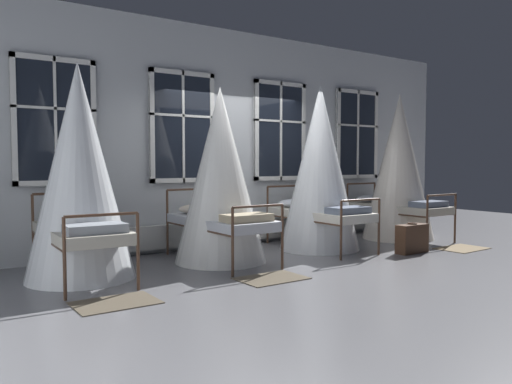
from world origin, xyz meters
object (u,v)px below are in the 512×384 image
at_px(suitcase_dark, 412,239).
at_px(cot_third, 320,169).
at_px(cot_second, 220,177).
at_px(cot_fourth, 399,169).
at_px(cot_first, 79,174).

bearing_deg(suitcase_dark, cot_third, 128.75).
xyz_separation_m(cot_second, cot_fourth, (3.78, 0.07, 0.09)).
bearing_deg(cot_third, suitcase_dark, -139.30).
relative_size(cot_second, cot_third, 0.92).
bearing_deg(cot_first, cot_second, -89.14).
bearing_deg(cot_first, cot_third, -88.43).
distance_m(cot_fourth, suitcase_dark, 1.85).
height_order(cot_third, suitcase_dark, cot_third).
distance_m(cot_first, cot_second, 1.91).
relative_size(cot_first, cot_second, 1.06).
xyz_separation_m(cot_fourth, suitcase_dark, (-1.02, -1.14, -1.05)).
bearing_deg(cot_third, cot_fourth, -87.84).
xyz_separation_m(cot_first, suitcase_dark, (4.67, -1.09, -1.02)).
height_order(cot_first, suitcase_dark, cot_first).
bearing_deg(suitcase_dark, cot_second, 157.72).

